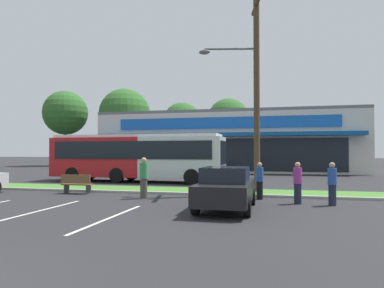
{
  "coord_description": "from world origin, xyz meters",
  "views": [
    {
      "loc": [
        5.42,
        -3.43,
        2.07
      ],
      "look_at": [
        0.35,
        18.1,
        2.57
      ],
      "focal_mm": 32.48,
      "sensor_mm": 36.0,
      "label": 1
    }
  ],
  "objects_px": {
    "pedestrian_mid": "(298,183)",
    "pedestrian_far": "(144,178)",
    "car_4": "(181,167)",
    "pedestrian_near_bench": "(332,184)",
    "bus_stop_bench": "(77,183)",
    "utility_pole": "(254,86)",
    "car_0": "(111,166)",
    "city_bus": "(137,156)",
    "car_3": "(226,188)",
    "pedestrian_by_pole": "(260,181)"
  },
  "relations": [
    {
      "from": "pedestrian_mid",
      "to": "pedestrian_far",
      "type": "distance_m",
      "value": 6.56
    },
    {
      "from": "car_4",
      "to": "pedestrian_near_bench",
      "type": "height_order",
      "value": "pedestrian_near_bench"
    },
    {
      "from": "pedestrian_far",
      "to": "bus_stop_bench",
      "type": "bearing_deg",
      "value": -6.82
    },
    {
      "from": "car_4",
      "to": "utility_pole",
      "type": "bearing_deg",
      "value": -59.13
    },
    {
      "from": "bus_stop_bench",
      "to": "car_0",
      "type": "distance_m",
      "value": 14.1
    },
    {
      "from": "city_bus",
      "to": "car_3",
      "type": "bearing_deg",
      "value": -52.21
    },
    {
      "from": "car_3",
      "to": "pedestrian_far",
      "type": "xyz_separation_m",
      "value": [
        -3.97,
        2.13,
        0.14
      ]
    },
    {
      "from": "bus_stop_bench",
      "to": "pedestrian_near_bench",
      "type": "height_order",
      "value": "pedestrian_near_bench"
    },
    {
      "from": "car_0",
      "to": "pedestrian_near_bench",
      "type": "relative_size",
      "value": 2.46
    },
    {
      "from": "car_4",
      "to": "city_bus",
      "type": "bearing_deg",
      "value": -103.63
    },
    {
      "from": "bus_stop_bench",
      "to": "pedestrian_by_pole",
      "type": "bearing_deg",
      "value": 179.85
    },
    {
      "from": "utility_pole",
      "to": "pedestrian_far",
      "type": "xyz_separation_m",
      "value": [
        -4.69,
        -2.91,
        -4.45
      ]
    },
    {
      "from": "car_4",
      "to": "pedestrian_mid",
      "type": "bearing_deg",
      "value": -58.96
    },
    {
      "from": "city_bus",
      "to": "pedestrian_by_pole",
      "type": "height_order",
      "value": "city_bus"
    },
    {
      "from": "bus_stop_bench",
      "to": "utility_pole",
      "type": "bearing_deg",
      "value": -166.67
    },
    {
      "from": "pedestrian_by_pole",
      "to": "city_bus",
      "type": "bearing_deg",
      "value": 159.2
    },
    {
      "from": "utility_pole",
      "to": "pedestrian_near_bench",
      "type": "height_order",
      "value": "utility_pole"
    },
    {
      "from": "utility_pole",
      "to": "pedestrian_near_bench",
      "type": "bearing_deg",
      "value": -45.44
    },
    {
      "from": "bus_stop_bench",
      "to": "pedestrian_mid",
      "type": "relative_size",
      "value": 0.96
    },
    {
      "from": "car_0",
      "to": "pedestrian_far",
      "type": "distance_m",
      "value": 16.58
    },
    {
      "from": "car_3",
      "to": "pedestrian_by_pole",
      "type": "relative_size",
      "value": 2.65
    },
    {
      "from": "city_bus",
      "to": "pedestrian_mid",
      "type": "distance_m",
      "value": 13.03
    },
    {
      "from": "utility_pole",
      "to": "car_3",
      "type": "relative_size",
      "value": 2.34
    },
    {
      "from": "utility_pole",
      "to": "pedestrian_near_bench",
      "type": "relative_size",
      "value": 6.02
    },
    {
      "from": "utility_pole",
      "to": "car_4",
      "type": "bearing_deg",
      "value": 120.87
    },
    {
      "from": "car_3",
      "to": "pedestrian_by_pole",
      "type": "height_order",
      "value": "pedestrian_by_pole"
    },
    {
      "from": "car_3",
      "to": "pedestrian_mid",
      "type": "distance_m",
      "value": 3.27
    },
    {
      "from": "car_4",
      "to": "pedestrian_by_pole",
      "type": "xyz_separation_m",
      "value": [
        7.12,
        -13.38,
        0.01
      ]
    },
    {
      "from": "utility_pole",
      "to": "bus_stop_bench",
      "type": "distance_m",
      "value": 10.05
    },
    {
      "from": "city_bus",
      "to": "pedestrian_near_bench",
      "type": "relative_size",
      "value": 7.31
    },
    {
      "from": "pedestrian_by_pole",
      "to": "pedestrian_far",
      "type": "height_order",
      "value": "pedestrian_far"
    },
    {
      "from": "bus_stop_bench",
      "to": "pedestrian_near_bench",
      "type": "xyz_separation_m",
      "value": [
        11.7,
        -1.16,
        0.33
      ]
    },
    {
      "from": "car_4",
      "to": "car_3",
      "type": "bearing_deg",
      "value": -69.69
    },
    {
      "from": "car_0",
      "to": "pedestrian_far",
      "type": "relative_size",
      "value": 2.25
    },
    {
      "from": "bus_stop_bench",
      "to": "pedestrian_mid",
      "type": "xyz_separation_m",
      "value": [
        10.44,
        -1.01,
        0.33
      ]
    },
    {
      "from": "car_3",
      "to": "pedestrian_by_pole",
      "type": "xyz_separation_m",
      "value": [
        1.06,
        2.99,
        0.03
      ]
    },
    {
      "from": "bus_stop_bench",
      "to": "pedestrian_near_bench",
      "type": "bearing_deg",
      "value": 174.32
    },
    {
      "from": "city_bus",
      "to": "pedestrian_mid",
      "type": "height_order",
      "value": "city_bus"
    },
    {
      "from": "bus_stop_bench",
      "to": "car_4",
      "type": "xyz_separation_m",
      "value": [
        1.79,
        13.36,
        0.29
      ]
    },
    {
      "from": "city_bus",
      "to": "bus_stop_bench",
      "type": "bearing_deg",
      "value": -91.26
    },
    {
      "from": "city_bus",
      "to": "pedestrian_by_pole",
      "type": "bearing_deg",
      "value": -38.54
    },
    {
      "from": "car_0",
      "to": "pedestrian_by_pole",
      "type": "xyz_separation_m",
      "value": [
        13.69,
        -13.28,
        0.05
      ]
    },
    {
      "from": "utility_pole",
      "to": "pedestrian_far",
      "type": "height_order",
      "value": "utility_pole"
    },
    {
      "from": "car_4",
      "to": "pedestrian_near_bench",
      "type": "bearing_deg",
      "value": -55.67
    },
    {
      "from": "pedestrian_far",
      "to": "car_3",
      "type": "bearing_deg",
      "value": 157.76
    },
    {
      "from": "car_0",
      "to": "pedestrian_by_pole",
      "type": "distance_m",
      "value": 19.08
    },
    {
      "from": "pedestrian_mid",
      "to": "pedestrian_far",
      "type": "bearing_deg",
      "value": 30.2
    },
    {
      "from": "utility_pole",
      "to": "pedestrian_near_bench",
      "type": "xyz_separation_m",
      "value": [
        3.14,
        -3.19,
        -4.53
      ]
    },
    {
      "from": "pedestrian_mid",
      "to": "pedestrian_far",
      "type": "xyz_separation_m",
      "value": [
        -6.56,
        0.13,
        0.08
      ]
    },
    {
      "from": "pedestrian_by_pole",
      "to": "utility_pole",
      "type": "bearing_deg",
      "value": 118.24
    }
  ]
}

